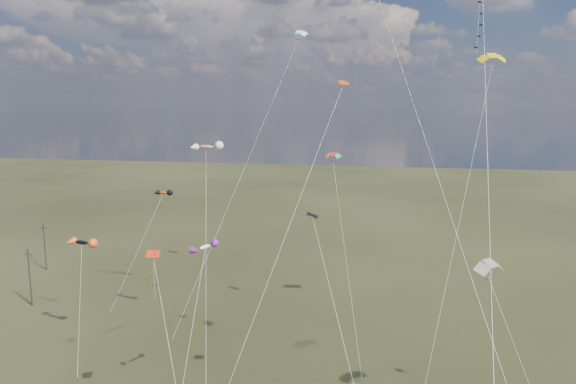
% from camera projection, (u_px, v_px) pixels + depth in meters
% --- Properties ---
extents(utility_pole_near, '(1.40, 0.20, 8.00)m').
position_uv_depth(utility_pole_near, '(30.00, 277.00, 69.33)').
color(utility_pole_near, black).
rests_on(utility_pole_near, ground).
extents(utility_pole_far, '(1.40, 0.20, 8.00)m').
position_uv_depth(utility_pole_far, '(45.00, 246.00, 84.39)').
color(utility_pole_far, black).
rests_on(utility_pole_far, ground).
extents(diamond_black_high, '(2.53, 30.36, 36.83)m').
position_uv_depth(diamond_black_high, '(481.00, 36.00, 33.74)').
color(diamond_black_high, black).
rests_on(diamond_black_high, ground).
extents(diamond_navy_tall, '(14.33, 34.48, 41.55)m').
position_uv_depth(diamond_navy_tall, '(371.00, 3.00, 42.17)').
color(diamond_navy_tall, '#081A54').
rests_on(diamond_navy_tall, ground).
extents(diamond_black_mid, '(7.79, 13.54, 18.54)m').
position_uv_depth(diamond_black_mid, '(330.00, 286.00, 38.17)').
color(diamond_black_mid, black).
rests_on(diamond_black_mid, ground).
extents(diamond_red_low, '(8.20, 10.65, 15.97)m').
position_uv_depth(diamond_red_low, '(156.00, 287.00, 39.10)').
color(diamond_red_low, red).
rests_on(diamond_red_low, ground).
extents(diamond_orange_center, '(9.62, 16.41, 29.07)m').
position_uv_depth(diamond_orange_center, '(297.00, 205.00, 40.26)').
color(diamond_orange_center, '#E53D08').
rests_on(diamond_orange_center, ground).
extents(parafoil_yellow, '(8.60, 17.27, 32.66)m').
position_uv_depth(parafoil_yellow, '(492.00, 57.00, 51.74)').
color(parafoil_yellow, '#D6B007').
rests_on(parafoil_yellow, ground).
extents(parafoil_blue_white, '(13.24, 16.76, 36.94)m').
position_uv_depth(parafoil_blue_white, '(298.00, 34.00, 66.36)').
color(parafoil_blue_white, blue).
rests_on(parafoil_blue_white, ground).
extents(parafoil_striped, '(6.69, 11.00, 15.61)m').
position_uv_depth(parafoil_striped, '(490.00, 264.00, 39.78)').
color(parafoil_striped, gold).
rests_on(parafoil_striped, ground).
extents(parafoil_tricolor, '(5.51, 12.45, 21.85)m').
position_uv_depth(parafoil_tricolor, '(333.00, 156.00, 59.49)').
color(parafoil_tricolor, '#F9AD09').
rests_on(parafoil_tricolor, ground).
extents(novelty_black_orange, '(5.31, 8.34, 12.53)m').
position_uv_depth(novelty_black_orange, '(82.00, 243.00, 56.87)').
color(novelty_black_orange, black).
rests_on(novelty_black_orange, ground).
extents(novelty_orange_black, '(6.17, 8.37, 15.47)m').
position_uv_depth(novelty_orange_black, '(163.00, 193.00, 71.29)').
color(novelty_orange_black, '#C33F09').
rests_on(novelty_orange_black, ground).
extents(novelty_white_purple, '(1.76, 9.86, 15.78)m').
position_uv_depth(novelty_white_purple, '(205.00, 248.00, 42.68)').
color(novelty_white_purple, white).
rests_on(novelty_white_purple, ground).
extents(novelty_redwhite_stripe, '(6.38, 14.89, 23.17)m').
position_uv_depth(novelty_redwhite_stripe, '(206.00, 148.00, 54.99)').
color(novelty_redwhite_stripe, red).
rests_on(novelty_redwhite_stripe, ground).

